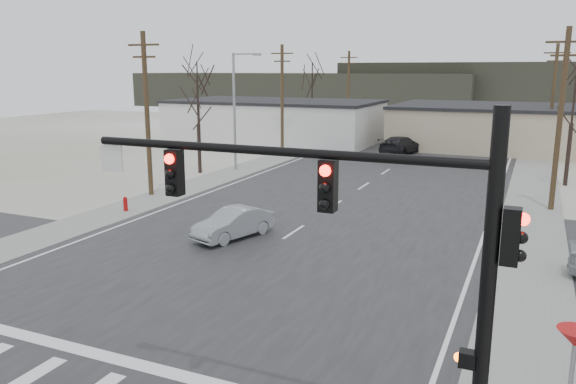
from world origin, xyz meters
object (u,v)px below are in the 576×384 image
object	(u,v)px
sedan_crossing	(233,223)
car_far_b	(439,123)
fire_hydrant	(125,204)
car_far_a	(401,145)
traffic_signal_mast	(382,239)

from	to	relation	value
sedan_crossing	car_far_b	distance (m)	54.74
fire_hydrant	car_far_b	distance (m)	53.47
fire_hydrant	car_far_b	size ratio (longest dim) A/B	0.20
fire_hydrant	car_far_b	world-z (taller)	car_far_b
fire_hydrant	car_far_a	bearing A→B (deg)	71.67
sedan_crossing	car_far_a	distance (m)	29.67
traffic_signal_mast	fire_hydrant	size ratio (longest dim) A/B	10.29
fire_hydrant	sedan_crossing	bearing A→B (deg)	-13.87
traffic_signal_mast	fire_hydrant	xyz separation A→B (m)	(-18.09, 14.20, -4.22)
fire_hydrant	car_far_a	size ratio (longest dim) A/B	0.15
traffic_signal_mast	fire_hydrant	bearing A→B (deg)	141.87
fire_hydrant	sedan_crossing	world-z (taller)	sedan_crossing
sedan_crossing	car_far_b	xyz separation A→B (m)	(0.67, 54.73, 0.04)
traffic_signal_mast	fire_hydrant	world-z (taller)	traffic_signal_mast
fire_hydrant	traffic_signal_mast	bearing A→B (deg)	-38.13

